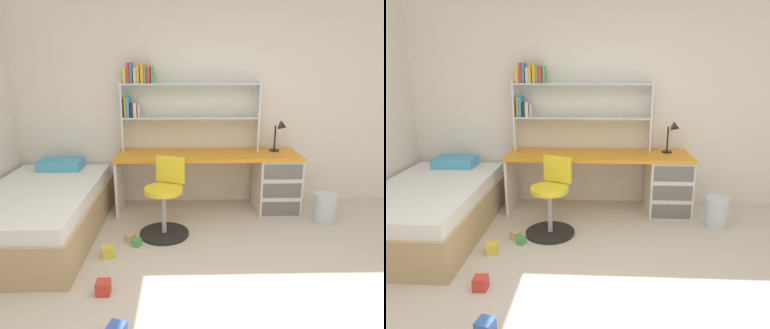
% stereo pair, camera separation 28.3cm
% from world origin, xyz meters
% --- Properties ---
extents(room_shell, '(5.89, 6.16, 2.52)m').
position_xyz_m(room_shell, '(-1.26, 1.28, 1.26)').
color(room_shell, silver).
rests_on(room_shell, ground_plane).
extents(desk, '(2.18, 0.61, 0.72)m').
position_xyz_m(desk, '(0.53, 2.25, 0.41)').
color(desk, orange).
rests_on(desk, ground_plane).
extents(bookshelf_hutch, '(1.67, 0.22, 1.06)m').
position_xyz_m(bookshelf_hutch, '(-0.53, 2.44, 1.36)').
color(bookshelf_hutch, silver).
rests_on(bookshelf_hutch, desk).
extents(desk_lamp, '(0.20, 0.17, 0.38)m').
position_xyz_m(desk_lamp, '(0.83, 2.33, 0.97)').
color(desk_lamp, black).
rests_on(desk_lamp, desk).
extents(swivel_chair, '(0.52, 0.52, 0.81)m').
position_xyz_m(swivel_chair, '(-0.56, 1.58, 0.33)').
color(swivel_chair, black).
rests_on(swivel_chair, ground_plane).
extents(bed_platform, '(1.15, 2.00, 0.64)m').
position_xyz_m(bed_platform, '(-1.85, 1.57, 0.26)').
color(bed_platform, tan).
rests_on(bed_platform, ground_plane).
extents(waste_bin, '(0.25, 0.25, 0.33)m').
position_xyz_m(waste_bin, '(1.26, 1.85, 0.17)').
color(waste_bin, silver).
rests_on(waste_bin, ground_plane).
extents(toy_block_red_0, '(0.11, 0.11, 0.11)m').
position_xyz_m(toy_block_red_0, '(-1.00, 0.53, 0.05)').
color(toy_block_red_0, red).
rests_on(toy_block_red_0, ground_plane).
extents(toy_block_yellow_1, '(0.13, 0.13, 0.11)m').
position_xyz_m(toy_block_yellow_1, '(-1.07, 1.10, 0.05)').
color(toy_block_yellow_1, gold).
rests_on(toy_block_yellow_1, ground_plane).
extents(toy_block_green_2, '(0.10, 0.10, 0.07)m').
position_xyz_m(toy_block_green_2, '(-0.83, 1.30, 0.04)').
color(toy_block_green_2, '#479E51').
rests_on(toy_block_green_2, ground_plane).
extents(toy_block_natural_3, '(0.12, 0.12, 0.09)m').
position_xyz_m(toy_block_natural_3, '(-0.91, 1.40, 0.04)').
color(toy_block_natural_3, tan).
rests_on(toy_block_natural_3, ground_plane).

